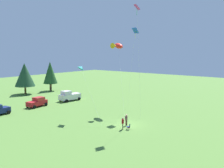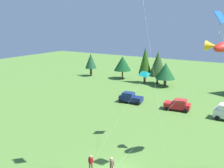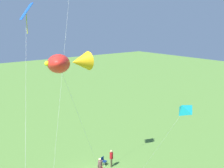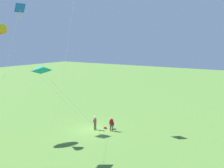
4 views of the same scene
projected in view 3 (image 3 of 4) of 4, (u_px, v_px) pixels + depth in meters
The scene contains 7 objects.
person_kite_flyer at pixel (100, 165), 28.92m from camera, with size 0.57×0.36×1.74m.
folding_chair at pixel (103, 160), 31.10m from camera, with size 0.62×0.62×0.82m.
person_spectator at pixel (111, 157), 30.66m from camera, with size 0.51×0.49×1.74m.
backpack_on_grass at pixel (100, 168), 30.39m from camera, with size 0.32×0.22×0.22m, color #A81124.
kite_large_fish at pixel (64, 63), 16.06m from camera, with size 9.40×9.11×12.83m.
kite_delta_teal at pixel (182, 109), 21.04m from camera, with size 3.40×7.57×8.87m.
kite_diamond_blue at pixel (26, 18), 18.18m from camera, with size 2.90×3.98×15.28m.
Camera 3 is at (15.22, 21.50, 14.40)m, focal length 50.00 mm.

